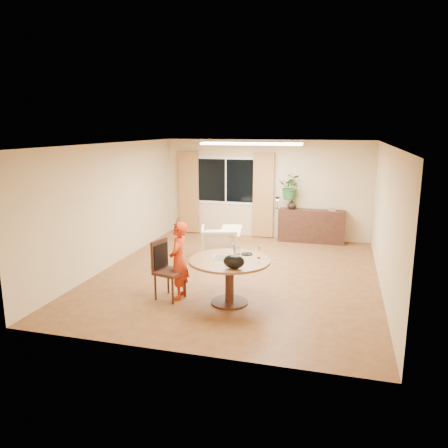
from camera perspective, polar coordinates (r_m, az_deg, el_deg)
name	(u,v)px	position (r m, az deg, el deg)	size (l,w,h in m)	color
floor	(237,274)	(8.90, 1.73, -6.60)	(6.50, 6.50, 0.00)	brown
ceiling	(238,144)	(8.42, 1.84, 10.37)	(6.50, 6.50, 0.00)	white
wall_back	(266,189)	(11.71, 5.50, 4.54)	(5.50, 5.50, 0.00)	beige
wall_left	(112,205)	(9.57, -14.45, 2.41)	(6.50, 6.50, 0.00)	beige
wall_right	(386,219)	(8.38, 20.39, 0.61)	(6.50, 6.50, 0.00)	beige
window	(226,181)	(11.90, 0.26, 5.70)	(1.70, 0.03, 1.30)	white
curtain_left	(189,192)	(12.19, -4.63, 4.14)	(0.55, 0.08, 2.25)	brown
curtain_right	(263,195)	(11.65, 5.16, 3.74)	(0.55, 0.08, 2.25)	brown
ceiling_panel	(251,144)	(9.59, 3.53, 10.41)	(2.20, 0.35, 0.05)	white
dining_table	(230,269)	(7.31, 0.73, -5.87)	(1.36, 1.36, 0.77)	brown
dining_chair	(170,270)	(7.59, -7.08, -6.01)	(0.49, 0.45, 1.03)	black
child	(179,260)	(7.57, -5.93, -4.75)	(0.32, 0.49, 1.35)	#B3150D
laptop	(224,251)	(7.30, 0.06, -3.49)	(0.38, 0.25, 0.25)	#B7B7BC
tumbler	(238,251)	(7.53, 1.80, -3.55)	(0.08, 0.08, 0.11)	white
wine_glass	(259,252)	(7.32, 4.58, -3.70)	(0.07, 0.07, 0.20)	white
pot_lid	(247,254)	(7.54, 2.99, -3.87)	(0.20, 0.20, 0.03)	white
handbag	(234,262)	(6.77, 1.29, -4.94)	(0.34, 0.20, 0.23)	black
armchair	(219,242)	(9.89, -0.67, -2.42)	(0.78, 0.80, 0.73)	beige
throw	(231,227)	(9.68, 0.91, -0.42)	(0.45, 0.55, 0.03)	beige
sideboard	(311,226)	(11.49, 11.33, -0.26)	(1.68, 0.41, 0.84)	black
vase	(292,204)	(11.43, 8.85, 2.56)	(0.24, 0.24, 0.25)	black
bouquet	(291,187)	(11.36, 8.70, 4.82)	(0.59, 0.51, 0.66)	#306124
book_stack	(332,210)	(11.38, 13.97, 1.85)	(0.19, 0.14, 0.08)	#885B45
desk_lamp	(277,202)	(11.42, 6.99, 2.81)	(0.14, 0.14, 0.33)	black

